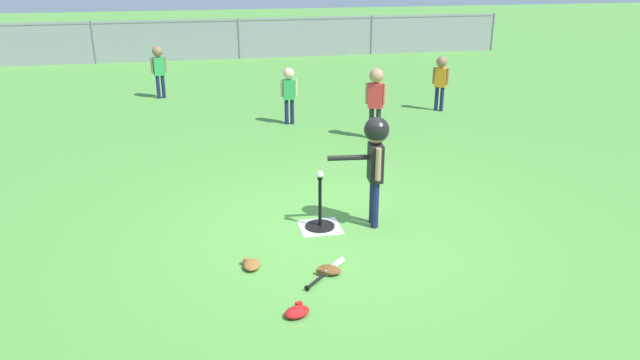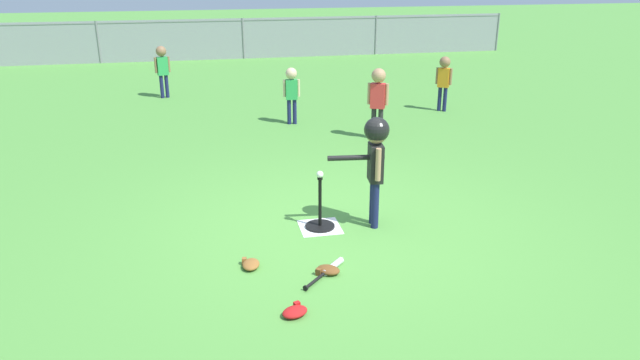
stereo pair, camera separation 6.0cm
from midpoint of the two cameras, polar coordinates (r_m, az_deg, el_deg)
name	(u,v)px [view 2 (the right image)]	position (r m, az deg, el deg)	size (l,w,h in m)	color
ground_plane	(337,230)	(6.35, 1.93, -4.89)	(60.00, 60.00, 0.00)	#51933D
home_plate	(320,227)	(6.42, 0.27, -4.57)	(0.44, 0.44, 0.01)	white
batting_tee	(320,220)	(6.38, 0.27, -3.91)	(0.32, 0.32, 0.58)	black
baseball_on_tee	(320,174)	(6.18, 0.28, 0.55)	(0.07, 0.07, 0.07)	white
batter_child	(375,150)	(6.18, 5.67, 2.92)	(0.64, 0.35, 1.22)	#191E4C
fielder_deep_right	(291,88)	(10.32, -2.61, 8.89)	(0.29, 0.20, 0.99)	#191E4C
fielder_deep_center	(162,65)	(12.78, -14.92, 10.75)	(0.31, 0.21, 1.07)	#191E4C
fielder_deep_left	(378,94)	(9.44, 5.83, 8.29)	(0.31, 0.23, 1.14)	#262626
fielder_near_right	(444,76)	(11.48, 12.07, 9.81)	(0.26, 0.22, 1.04)	#191E4C
spare_bat_silver	(329,269)	(5.53, 1.22, -8.65)	(0.47, 0.48, 0.06)	silver
glove_by_plate	(328,270)	(5.51, 1.09, -8.72)	(0.27, 0.26, 0.07)	brown
glove_near_bats	(295,312)	(4.93, -2.09, -12.63)	(0.27, 0.24, 0.07)	#B21919
glove_tossed_aside	(251,264)	(5.64, -6.43, -8.12)	(0.20, 0.25, 0.07)	brown
outfield_fence	(243,37)	(17.64, -7.36, 13.57)	(16.06, 0.06, 1.15)	slate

